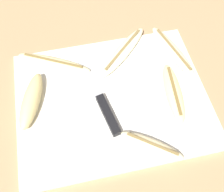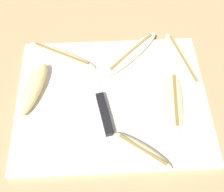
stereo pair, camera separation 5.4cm
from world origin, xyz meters
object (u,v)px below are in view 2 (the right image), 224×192
(knife, at_px, (102,105))
(banana_bright_far, at_px, (131,54))
(banana_cream_curved, at_px, (142,151))
(banana_soft_right, at_px, (62,55))
(banana_pale_long, at_px, (182,60))
(banana_ripe_center, at_px, (175,101))
(banana_golden_short, at_px, (33,89))

(knife, bearing_deg, banana_bright_far, 49.49)
(knife, xyz_separation_m, banana_cream_curved, (0.09, -0.12, 0.00))
(banana_cream_curved, xyz_separation_m, banana_soft_right, (-0.19, 0.28, -0.00))
(banana_pale_long, bearing_deg, banana_ripe_center, -108.07)
(banana_bright_far, xyz_separation_m, banana_soft_right, (-0.19, 0.01, -0.00))
(knife, xyz_separation_m, banana_golden_short, (-0.17, 0.05, 0.01))
(knife, height_order, banana_bright_far, banana_bright_far)
(banana_soft_right, bearing_deg, knife, -56.10)
(banana_ripe_center, bearing_deg, banana_bright_far, 121.76)
(banana_ripe_center, relative_size, banana_golden_short, 1.09)
(banana_bright_far, relative_size, banana_ripe_center, 1.00)
(banana_soft_right, relative_size, banana_golden_short, 1.22)
(banana_bright_far, relative_size, banana_soft_right, 0.89)
(banana_soft_right, bearing_deg, banana_cream_curved, -55.67)
(banana_soft_right, height_order, banana_pale_long, banana_pale_long)
(banana_pale_long, bearing_deg, knife, -150.50)
(banana_cream_curved, relative_size, banana_ripe_center, 0.80)
(knife, bearing_deg, banana_soft_right, 112.45)
(banana_pale_long, bearing_deg, banana_bright_far, 168.58)
(banana_bright_far, bearing_deg, banana_ripe_center, -58.24)
(knife, distance_m, banana_cream_curved, 0.15)
(banana_bright_far, bearing_deg, banana_cream_curved, -89.69)
(banana_soft_right, distance_m, banana_golden_short, 0.13)
(banana_cream_curved, height_order, banana_bright_far, same)
(banana_bright_far, distance_m, banana_golden_short, 0.28)
(banana_bright_far, bearing_deg, banana_pale_long, -11.42)
(knife, distance_m, banana_bright_far, 0.17)
(banana_pale_long, xyz_separation_m, banana_golden_short, (-0.39, -0.08, 0.01))
(banana_cream_curved, bearing_deg, banana_bright_far, 90.31)
(banana_bright_far, bearing_deg, banana_golden_short, -157.53)
(banana_golden_short, bearing_deg, banana_bright_far, 22.47)
(knife, relative_size, banana_soft_right, 1.33)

